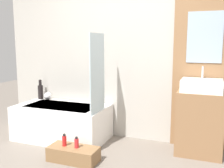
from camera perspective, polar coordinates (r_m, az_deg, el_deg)
The scene contains 11 objects.
wall_tiled_back at distance 3.90m, azimuth 4.24°, elevation 6.86°, with size 4.20×0.06×2.60m, color #B7B2A8.
wall_wood_accent at distance 3.69m, azimuth 19.38°, elevation 6.43°, with size 0.79×0.04×2.60m.
bathtub at distance 4.07m, azimuth -10.76°, elevation -8.11°, with size 1.36×0.77×0.51m.
glass_shower_screen at distance 3.49m, azimuth -3.20°, elevation 2.33°, with size 0.01×0.45×1.05m, color silver.
wooden_step_bench at distance 3.37m, azimuth -8.39°, elevation -14.84°, with size 0.62×0.28×0.18m, color olive.
vanity_cabinet at distance 3.60m, azimuth 18.52°, elevation -8.08°, with size 0.58×0.42×0.83m, color #8E6642.
sink at distance 3.49m, azimuth 18.92°, elevation -0.32°, with size 0.50×0.40×0.31m.
vase_tall_dark at distance 4.53m, azimuth -15.30°, elevation -1.49°, with size 0.09×0.09×0.32m.
vase_round_light at distance 4.44m, azimuth -13.81°, elevation -2.55°, with size 0.12×0.12×0.12m, color white.
bottle_soap_primary at distance 3.37m, azimuth -10.33°, elevation -12.00°, with size 0.05×0.05×0.15m.
bottle_soap_secondary at distance 3.29m, azimuth -7.73°, elevation -12.58°, with size 0.05×0.05×0.14m.
Camera 1 is at (1.12, -2.15, 1.45)m, focal length 42.00 mm.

